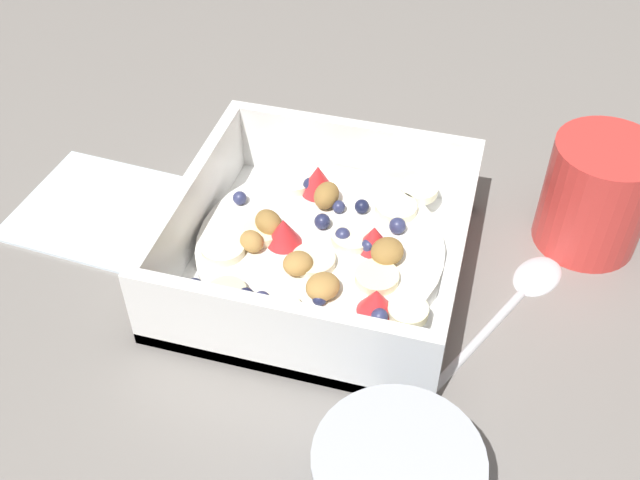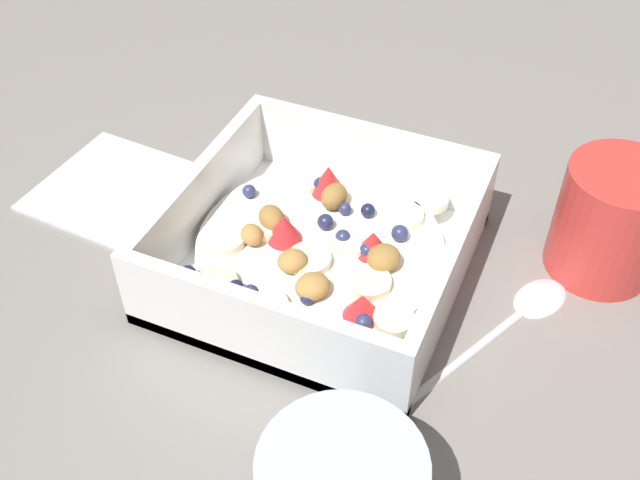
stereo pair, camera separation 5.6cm
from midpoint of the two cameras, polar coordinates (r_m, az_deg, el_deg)
name	(u,v)px [view 1 (the left image)]	position (r m, az deg, el deg)	size (l,w,h in m)	color
ground_plane	(345,257)	(0.59, -0.82, -1.45)	(2.40, 2.40, 0.00)	gray
fruit_bowl	(320,248)	(0.56, -2.80, -0.78)	(0.21, 0.21, 0.07)	white
spoon	(520,292)	(0.57, 12.22, -4.01)	(0.09, 0.16, 0.01)	silver
coffee_mug	(597,193)	(0.60, 17.76, 3.25)	(0.08, 0.11, 0.09)	red
folded_napkin	(92,209)	(0.66, -19.20, 2.09)	(0.12, 0.12, 0.01)	silver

